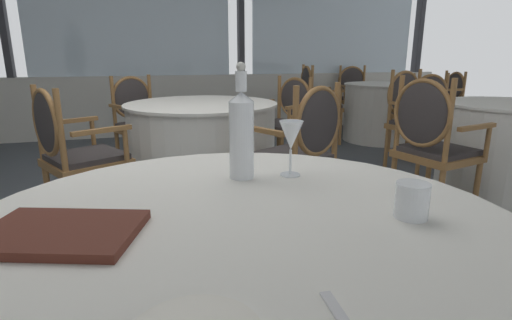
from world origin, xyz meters
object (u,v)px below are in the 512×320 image
object	(u,v)px
dining_chair_2_1	(354,92)
wine_glass	(291,137)
menu_book	(61,232)
dining_chair_0_1	(412,112)
dining_chair_1_1	(301,147)
dining_chair_2_2	(315,98)
dining_chair_1_0	(71,148)
dining_chair_1_2	(286,116)
dining_chair_2_3	(421,108)
dining_chair_1_3	(139,116)
water_bottle	(242,133)
dining_chair_0_2	(431,138)
water_tumbler	(412,200)
dining_chair_2_0	(445,99)

from	to	relation	value
dining_chair_2_1	wine_glass	bearing A→B (deg)	-25.33
menu_book	dining_chair_0_1	world-z (taller)	dining_chair_0_1
dining_chair_1_1	wine_glass	bearing A→B (deg)	127.28
dining_chair_2_1	dining_chair_2_2	world-z (taller)	dining_chair_2_2
dining_chair_2_1	dining_chair_1_0	bearing A→B (deg)	-44.99
menu_book	dining_chair_1_0	world-z (taller)	dining_chair_1_0
dining_chair_1_2	dining_chair_2_1	size ratio (longest dim) A/B	0.95
dining_chair_1_1	dining_chair_2_3	size ratio (longest dim) A/B	1.02
wine_glass	dining_chair_1_3	size ratio (longest dim) A/B	0.19
water_bottle	dining_chair_2_3	xyz separation A→B (m)	(2.72, 2.58, -0.35)
dining_chair_0_1	dining_chair_0_2	distance (m)	1.36
dining_chair_0_1	dining_chair_1_3	bearing A→B (deg)	-117.66
wine_glass	dining_chair_1_0	size ratio (longest dim) A/B	0.18
menu_book	dining_chair_1_0	size ratio (longest dim) A/B	0.33
dining_chair_0_2	water_bottle	bearing A→B (deg)	-159.26
water_tumbler	dining_chair_1_2	size ratio (longest dim) A/B	0.09
menu_book	dining_chair_2_0	distance (m)	5.61
water_tumbler	dining_chair_1_0	world-z (taller)	dining_chair_1_0
water_bottle	menu_book	bearing A→B (deg)	-147.49
dining_chair_1_1	dining_chair_1_3	size ratio (longest dim) A/B	1.03
dining_chair_1_0	dining_chair_2_0	xyz separation A→B (m)	(4.48, 1.87, -0.02)
wine_glass	dining_chair_2_2	bearing A→B (deg)	64.45
dining_chair_2_2	water_bottle	bearing A→B (deg)	-111.01
wine_glass	dining_chair_1_1	xyz separation A→B (m)	(0.51, 1.13, -0.32)
dining_chair_0_2	dining_chair_1_2	bearing A→B (deg)	97.73
water_bottle	dining_chair_2_2	distance (m)	4.09
dining_chair_0_1	dining_chair_1_3	world-z (taller)	dining_chair_0_1
dining_chair_1_2	dining_chair_2_3	distance (m)	1.63
dining_chair_0_1	dining_chair_2_1	world-z (taller)	dining_chair_0_1
water_tumbler	dining_chair_2_0	distance (m)	5.14
dining_chair_1_0	dining_chair_2_2	xyz separation A→B (m)	(2.63, 2.08, 0.03)
menu_book	dining_chair_2_2	size ratio (longest dim) A/B	0.31
dining_chair_0_1	dining_chair_1_3	distance (m)	2.74
wine_glass	dining_chair_0_1	size ratio (longest dim) A/B	0.18
wine_glass	water_tumbler	size ratio (longest dim) A/B	2.06
dining_chair_1_1	dining_chair_1_3	xyz separation A→B (m)	(-0.98, 1.83, -0.03)
water_bottle	dining_chair_1_1	bearing A→B (deg)	58.96
wine_glass	dining_chair_1_0	world-z (taller)	dining_chair_1_0
dining_chair_2_1	dining_chair_0_2	bearing A→B (deg)	-14.74
wine_glass	dining_chair_1_2	xyz separation A→B (m)	(0.93, 2.53, -0.34)
dining_chair_0_1	dining_chair_0_2	size ratio (longest dim) A/B	0.99
dining_chair_1_0	dining_chair_0_1	bearing A→B (deg)	-15.18
dining_chair_1_3	dining_chair_2_0	xyz separation A→B (m)	(4.06, 0.46, 0.00)
menu_book	dining_chair_2_0	world-z (taller)	dining_chair_2_0
dining_chair_0_1	dining_chair_2_2	distance (m)	1.44
dining_chair_0_2	dining_chair_1_1	distance (m)	0.96
menu_book	dining_chair_2_3	bearing A→B (deg)	60.84
dining_chair_1_1	dining_chair_2_0	world-z (taller)	dining_chair_1_1
water_bottle	dining_chair_2_1	size ratio (longest dim) A/B	0.36
water_tumbler	dining_chair_2_1	bearing A→B (deg)	61.58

